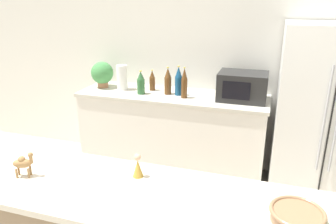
% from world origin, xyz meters
% --- Properties ---
extents(wall_back, '(8.00, 0.06, 2.55)m').
position_xyz_m(wall_back, '(0.00, 2.73, 1.27)').
color(wall_back, white).
rests_on(wall_back, ground_plane).
extents(back_counter, '(2.03, 0.63, 0.91)m').
position_xyz_m(back_counter, '(-0.40, 2.40, 0.46)').
color(back_counter, silver).
rests_on(back_counter, ground_plane).
extents(refrigerator, '(0.86, 0.70, 1.69)m').
position_xyz_m(refrigerator, '(1.10, 2.34, 0.84)').
color(refrigerator, white).
rests_on(refrigerator, ground_plane).
extents(potted_plant, '(0.25, 0.25, 0.29)m').
position_xyz_m(potted_plant, '(-1.25, 2.43, 1.07)').
color(potted_plant, '#9E6B47').
rests_on(potted_plant, back_counter).
extents(paper_towel_roll, '(0.12, 0.12, 0.28)m').
position_xyz_m(paper_towel_roll, '(-0.99, 2.41, 1.05)').
color(paper_towel_roll, white).
rests_on(paper_towel_roll, back_counter).
extents(microwave, '(0.48, 0.37, 0.28)m').
position_xyz_m(microwave, '(0.33, 2.42, 1.05)').
color(microwave, black).
rests_on(microwave, back_counter).
extents(back_bottle_0, '(0.07, 0.07, 0.29)m').
position_xyz_m(back_bottle_0, '(-0.45, 2.38, 1.05)').
color(back_bottle_0, brown).
rests_on(back_bottle_0, back_counter).
extents(back_bottle_1, '(0.08, 0.08, 0.25)m').
position_xyz_m(back_bottle_1, '(-0.73, 2.31, 1.03)').
color(back_bottle_1, '#2D6033').
rests_on(back_bottle_1, back_counter).
extents(back_bottle_2, '(0.06, 0.06, 0.32)m').
position_xyz_m(back_bottle_2, '(-0.25, 2.31, 1.06)').
color(back_bottle_2, brown).
rests_on(back_bottle_2, back_counter).
extents(back_bottle_3, '(0.08, 0.08, 0.31)m').
position_xyz_m(back_bottle_3, '(-0.33, 2.39, 1.06)').
color(back_bottle_3, navy).
rests_on(back_bottle_3, back_counter).
extents(back_bottle_4, '(0.06, 0.06, 0.23)m').
position_xyz_m(back_bottle_4, '(-0.66, 2.48, 1.02)').
color(back_bottle_4, brown).
rests_on(back_bottle_4, back_counter).
extents(fruit_bowl, '(0.24, 0.24, 0.06)m').
position_xyz_m(fruit_bowl, '(0.75, 0.45, 1.02)').
color(fruit_bowl, '#8C6647').
rests_on(fruit_bowl, bar_counter).
extents(camel_figurine, '(0.11, 0.08, 0.14)m').
position_xyz_m(camel_figurine, '(-0.63, 0.41, 1.07)').
color(camel_figurine, olive).
rests_on(camel_figurine, bar_counter).
extents(wise_man_figurine_blue, '(0.06, 0.06, 0.14)m').
position_xyz_m(wise_man_figurine_blue, '(-0.05, 0.60, 1.04)').
color(wise_man_figurine_blue, '#B28933').
rests_on(wise_man_figurine_blue, bar_counter).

